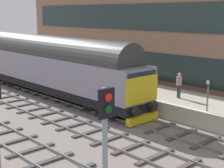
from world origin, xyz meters
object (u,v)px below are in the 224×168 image
Objects in this scene: waiting_passenger at (179,83)px; signal_post_near at (105,160)px; diesel_locomotive at (51,64)px; platform_number_sign at (208,90)px.

signal_post_near is at bearing 143.86° from waiting_passenger.
waiting_passenger is (3.29, -9.69, -0.49)m from diesel_locomotive.
diesel_locomotive is 10.57× the size of platform_number_sign.
signal_post_near is at bearing -119.20° from diesel_locomotive.
platform_number_sign is at bearing 179.43° from waiting_passenger.
diesel_locomotive is at bearing 60.80° from signal_post_near.
waiting_passenger is at bearing -71.24° from diesel_locomotive.
signal_post_near is 2.86× the size of waiting_passenger.
platform_number_sign is at bearing 19.92° from signal_post_near.
diesel_locomotive is 11.82× the size of waiting_passenger.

